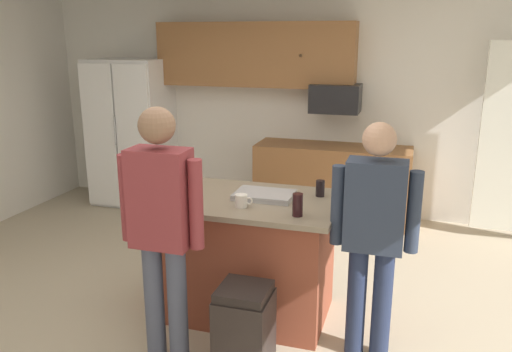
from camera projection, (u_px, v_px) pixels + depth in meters
floor at (207, 312)px, 4.13m from camera, size 7.04×7.04×0.00m
back_wall at (290, 106)px, 6.36m from camera, size 6.40×0.10×2.60m
cabinet_run_upper at (255, 55)px, 6.13m from camera, size 2.40×0.38×0.75m
cabinet_run_lower at (332, 183)px, 6.12m from camera, size 1.80×0.63×0.90m
refrigerator at (132, 133)px, 6.64m from camera, size 0.95×0.76×1.86m
microwave_over_range at (336, 98)px, 5.88m from camera, size 0.56×0.40×0.32m
kitchen_island at (245, 255)px, 4.02m from camera, size 1.43×0.90×0.96m
person_guest_left at (374, 228)px, 3.34m from camera, size 0.57×0.22×1.63m
person_elder_center at (162, 221)px, 3.26m from camera, size 0.57×0.23×1.74m
glass_stout_tall at (320, 188)px, 3.92m from camera, size 0.07×0.07×0.12m
mug_ceramic_white at (242, 201)px, 3.68m from camera, size 0.13×0.09×0.09m
glass_dark_ale at (298, 205)px, 3.49m from camera, size 0.07×0.07×0.16m
serving_tray at (264, 195)px, 3.89m from camera, size 0.44×0.30×0.04m
trash_bin at (244, 330)px, 3.33m from camera, size 0.34×0.34×0.61m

